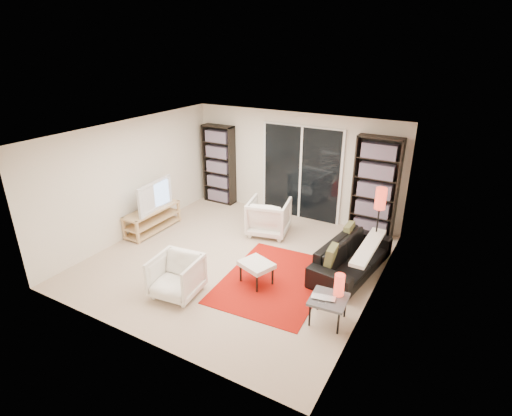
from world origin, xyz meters
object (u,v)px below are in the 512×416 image
(tv_stand, at_px, (153,219))
(ottoman, at_px, (256,266))
(bookshelf_right, at_px, (375,188))
(armchair_back, at_px, (269,217))
(armchair_front, at_px, (176,276))
(floor_lamp, at_px, (380,206))
(bookshelf_left, at_px, (219,165))
(side_table, at_px, (329,301))
(sofa, at_px, (352,257))

(tv_stand, bearing_deg, ottoman, -13.35)
(bookshelf_right, relative_size, tv_stand, 1.55)
(tv_stand, relative_size, armchair_back, 1.61)
(armchair_front, relative_size, floor_lamp, 0.51)
(bookshelf_left, bearing_deg, armchair_front, -65.58)
(armchair_back, height_order, floor_lamp, floor_lamp)
(bookshelf_right, xyz_separation_m, side_table, (0.21, -3.20, -0.69))
(ottoman, xyz_separation_m, floor_lamp, (1.53, 1.76, 0.76))
(ottoman, bearing_deg, floor_lamp, 48.93)
(armchair_front, height_order, side_table, armchair_front)
(bookshelf_left, height_order, floor_lamp, bookshelf_left)
(bookshelf_right, bearing_deg, side_table, -86.31)
(armchair_front, height_order, floor_lamp, floor_lamp)
(floor_lamp, bearing_deg, sofa, -113.23)
(bookshelf_right, bearing_deg, armchair_front, -119.91)
(bookshelf_right, bearing_deg, armchair_back, -151.51)
(bookshelf_left, relative_size, armchair_back, 2.32)
(bookshelf_right, relative_size, sofa, 1.07)
(bookshelf_left, xyz_separation_m, sofa, (3.94, -1.66, -0.69))
(bookshelf_left, relative_size, sofa, 1.00)
(ottoman, bearing_deg, side_table, -14.54)
(side_table, xyz_separation_m, floor_lamp, (0.14, 2.12, 0.74))
(tv_stand, height_order, floor_lamp, floor_lamp)
(armchair_back, distance_m, side_table, 3.02)
(floor_lamp, bearing_deg, tv_stand, -166.84)
(armchair_back, bearing_deg, ottoman, 98.70)
(bookshelf_left, bearing_deg, sofa, -22.90)
(tv_stand, height_order, ottoman, tv_stand)
(sofa, distance_m, floor_lamp, 1.04)
(armchair_back, xyz_separation_m, side_table, (2.11, -2.16, -0.02))
(bookshelf_left, height_order, tv_stand, bookshelf_left)
(bookshelf_right, distance_m, ottoman, 3.15)
(armchair_back, relative_size, armchair_front, 1.14)
(bookshelf_left, xyz_separation_m, tv_stand, (-0.31, -2.13, -0.71))
(bookshelf_right, xyz_separation_m, ottoman, (-1.19, -2.83, -0.71))
(bookshelf_left, xyz_separation_m, floor_lamp, (4.19, -1.08, 0.13))
(tv_stand, height_order, sofa, sofa)
(bookshelf_left, xyz_separation_m, side_table, (4.06, -3.20, -0.62))
(bookshelf_right, bearing_deg, tv_stand, -152.88)
(tv_stand, xyz_separation_m, floor_lamp, (4.50, 1.05, 0.84))
(bookshelf_right, height_order, side_table, bookshelf_right)
(bookshelf_left, distance_m, sofa, 4.33)
(armchair_front, bearing_deg, bookshelf_left, 107.68)
(bookshelf_right, height_order, floor_lamp, bookshelf_right)
(bookshelf_right, relative_size, ottoman, 3.26)
(bookshelf_left, xyz_separation_m, armchair_back, (1.95, -1.03, -0.59))
(sofa, bearing_deg, ottoman, 140.27)
(bookshelf_right, distance_m, side_table, 3.28)
(bookshelf_left, xyz_separation_m, armchair_front, (1.70, -3.74, -0.64))
(bookshelf_right, height_order, sofa, bookshelf_right)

